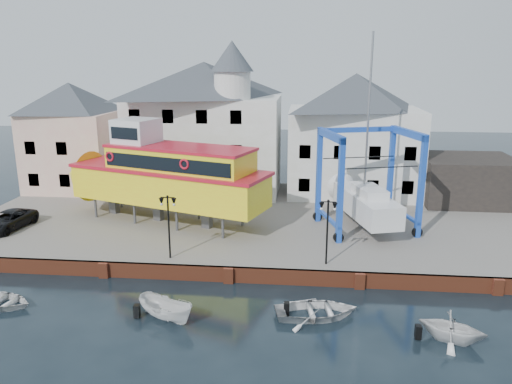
# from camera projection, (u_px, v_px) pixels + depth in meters

# --- Properties ---
(ground) EXTENTS (140.00, 140.00, 0.00)m
(ground) POSITION_uv_depth(u_px,v_px,m) (229.00, 283.00, 30.98)
(ground) COLOR black
(ground) RESTS_ON ground
(hardstanding) EXTENTS (44.00, 22.00, 1.00)m
(hardstanding) POSITION_uv_depth(u_px,v_px,m) (249.00, 220.00, 41.43)
(hardstanding) COLOR #635E55
(hardstanding) RESTS_ON ground
(quay_wall) EXTENTS (44.00, 0.47, 1.00)m
(quay_wall) POSITION_uv_depth(u_px,v_px,m) (229.00, 274.00, 30.95)
(quay_wall) COLOR brown
(quay_wall) RESTS_ON ground
(building_pink) EXTENTS (8.00, 7.00, 10.30)m
(building_pink) POSITION_uv_depth(u_px,v_px,m) (73.00, 137.00, 48.43)
(building_pink) COLOR #DDA398
(building_pink) RESTS_ON hardstanding
(building_white_main) EXTENTS (14.00, 8.30, 14.00)m
(building_white_main) POSITION_uv_depth(u_px,v_px,m) (206.00, 126.00, 47.24)
(building_white_main) COLOR beige
(building_white_main) RESTS_ON hardstanding
(building_white_right) EXTENTS (12.00, 8.00, 11.20)m
(building_white_right) POSITION_uv_depth(u_px,v_px,m) (354.00, 135.00, 46.67)
(building_white_right) COLOR beige
(building_white_right) RESTS_ON hardstanding
(shed_dark) EXTENTS (8.00, 7.00, 4.00)m
(shed_dark) POSITION_uv_depth(u_px,v_px,m) (466.00, 179.00, 44.72)
(shed_dark) COLOR black
(shed_dark) RESTS_ON hardstanding
(lamp_post_left) EXTENTS (1.12, 0.32, 4.20)m
(lamp_post_left) POSITION_uv_depth(u_px,v_px,m) (168.00, 211.00, 31.44)
(lamp_post_left) COLOR black
(lamp_post_left) RESTS_ON hardstanding
(lamp_post_right) EXTENTS (1.12, 0.32, 4.20)m
(lamp_post_right) POSITION_uv_depth(u_px,v_px,m) (328.00, 216.00, 30.48)
(lamp_post_right) COLOR black
(lamp_post_right) RESTS_ON hardstanding
(tour_boat) EXTENTS (18.70, 10.16, 7.97)m
(tour_boat) POSITION_uv_depth(u_px,v_px,m) (157.00, 174.00, 38.91)
(tour_boat) COLOR #59595E
(tour_boat) RESTS_ON hardstanding
(travel_lift) EXTENTS (7.86, 9.78, 14.33)m
(travel_lift) POSITION_uv_depth(u_px,v_px,m) (362.00, 195.00, 38.01)
(travel_lift) COLOR #1C41B2
(travel_lift) RESTS_ON hardstanding
(van) EXTENTS (2.89, 5.12, 1.35)m
(van) POSITION_uv_depth(u_px,v_px,m) (8.00, 220.00, 37.56)
(van) COLOR black
(van) RESTS_ON hardstanding
(motorboat_a) EXTENTS (3.80, 2.87, 1.39)m
(motorboat_a) POSITION_uv_depth(u_px,v_px,m) (166.00, 319.00, 26.62)
(motorboat_a) COLOR silver
(motorboat_a) RESTS_ON ground
(motorboat_b) EXTENTS (4.99, 3.99, 0.92)m
(motorboat_b) POSITION_uv_depth(u_px,v_px,m) (316.00, 316.00, 26.91)
(motorboat_b) COLOR silver
(motorboat_b) RESTS_ON ground
(motorboat_c) EXTENTS (4.00, 3.77, 1.68)m
(motorboat_c) POSITION_uv_depth(u_px,v_px,m) (451.00, 341.00, 24.58)
(motorboat_c) COLOR silver
(motorboat_c) RESTS_ON ground
(motorboat_d) EXTENTS (4.15, 3.26, 0.78)m
(motorboat_d) POSITION_uv_depth(u_px,v_px,m) (1.00, 305.00, 28.10)
(motorboat_d) COLOR silver
(motorboat_d) RESTS_ON ground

